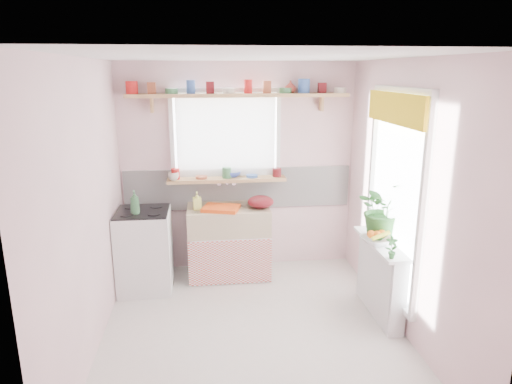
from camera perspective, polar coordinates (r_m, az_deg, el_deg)
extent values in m
plane|color=silver|center=(4.50, -0.33, -17.12)|extent=(3.20, 3.20, 0.00)
plane|color=white|center=(3.82, -0.39, 16.60)|extent=(3.20, 3.20, 0.00)
plane|color=#FAD2D3|center=(5.53, -2.19, 3.02)|extent=(2.80, 0.00, 2.80)
plane|color=#FAD2D3|center=(2.51, 3.79, -12.09)|extent=(2.80, 0.00, 2.80)
plane|color=#FAD2D3|center=(4.08, -20.31, -2.23)|extent=(0.00, 3.20, 3.20)
plane|color=#FAD2D3|center=(4.36, 18.27, -0.99)|extent=(0.00, 3.20, 3.20)
cube|color=white|center=(5.57, -2.15, 0.47)|extent=(2.74, 0.03, 0.50)
cube|color=#CF8594|center=(5.62, -2.13, -1.51)|extent=(2.74, 0.02, 0.12)
cube|color=white|center=(5.45, -3.81, 7.09)|extent=(1.20, 0.01, 1.00)
cube|color=white|center=(5.38, -3.78, 6.99)|extent=(1.15, 0.02, 0.95)
cube|color=white|center=(4.53, 17.17, -0.31)|extent=(0.01, 1.10, 1.90)
cube|color=yellow|center=(4.36, 16.95, 9.97)|extent=(0.03, 1.20, 0.28)
cube|color=white|center=(5.52, -3.41, -7.62)|extent=(0.85, 0.55, 0.55)
cube|color=#D74A3F|center=(5.26, -3.22, -8.78)|extent=(0.95, 0.02, 0.53)
cube|color=#C0B08C|center=(5.37, -3.48, -3.43)|extent=(0.95, 0.55, 0.30)
cylinder|color=silver|center=(5.50, -3.69, 1.34)|extent=(0.03, 0.22, 0.03)
cube|color=white|center=(5.26, -13.74, -7.16)|extent=(0.58, 0.58, 0.90)
cube|color=black|center=(5.11, -14.05, -2.42)|extent=(0.56, 0.56, 0.02)
cylinder|color=black|center=(4.99, -15.85, -2.77)|extent=(0.14, 0.14, 0.01)
cylinder|color=black|center=(4.96, -12.65, -2.69)|extent=(0.14, 0.14, 0.01)
cylinder|color=black|center=(5.26, -15.39, -1.85)|extent=(0.14, 0.14, 0.01)
cylinder|color=black|center=(5.22, -12.35, -1.77)|extent=(0.14, 0.14, 0.01)
cube|color=white|center=(4.79, 15.30, -10.50)|extent=(0.15, 0.90, 0.75)
cube|color=white|center=(4.63, 15.28, -6.22)|extent=(0.22, 0.95, 0.03)
cube|color=tan|center=(5.43, -3.66, 1.58)|extent=(1.40, 0.22, 0.04)
cube|color=tan|center=(5.29, -2.17, 11.99)|extent=(2.52, 0.24, 0.04)
cylinder|color=red|center=(5.32, -15.26, 12.38)|extent=(0.11, 0.11, 0.12)
cylinder|color=#A55133|center=(5.30, -12.91, 12.51)|extent=(0.11, 0.11, 0.12)
cylinder|color=#3F7F4C|center=(5.28, -10.52, 12.30)|extent=(0.11, 0.11, 0.06)
cylinder|color=#3359A5|center=(5.27, -8.15, 12.72)|extent=(0.11, 0.11, 0.12)
cylinder|color=#590F14|center=(5.27, -5.76, 12.79)|extent=(0.11, 0.11, 0.12)
cylinder|color=silver|center=(5.28, -3.37, 12.52)|extent=(0.11, 0.11, 0.06)
cylinder|color=red|center=(5.29, -0.99, 12.87)|extent=(0.11, 0.11, 0.12)
cylinder|color=#A55133|center=(5.32, 1.37, 12.88)|extent=(0.11, 0.11, 0.12)
cylinder|color=#3F7F4C|center=(5.35, 3.69, 12.55)|extent=(0.11, 0.11, 0.06)
cylinder|color=#3359A5|center=(5.40, 6.00, 12.83)|extent=(0.11, 0.11, 0.12)
cylinder|color=#590F14|center=(5.45, 8.26, 12.78)|extent=(0.11, 0.11, 0.12)
cylinder|color=silver|center=(5.51, 10.46, 12.40)|extent=(0.11, 0.11, 0.06)
cylinder|color=red|center=(5.41, -10.24, 2.21)|extent=(0.11, 0.11, 0.12)
cylinder|color=#A55133|center=(5.40, -6.96, 2.31)|extent=(0.11, 0.11, 0.12)
cylinder|color=#3F7F4C|center=(5.41, -3.67, 2.09)|extent=(0.11, 0.11, 0.06)
cylinder|color=#3359A5|center=(5.43, -0.40, 2.49)|extent=(0.11, 0.11, 0.12)
cylinder|color=#590F14|center=(5.47, 2.83, 2.57)|extent=(0.11, 0.11, 0.12)
cube|color=#FC5616|center=(5.22, -4.39, -2.04)|extent=(0.47, 0.40, 0.04)
ellipsoid|color=#5E1017|center=(5.29, 0.58, -1.23)|extent=(0.39, 0.39, 0.14)
imported|color=#2C6428|center=(4.68, 15.57, -2.05)|extent=(0.65, 0.60, 0.58)
imported|color=white|center=(4.55, 14.82, -5.88)|extent=(0.36, 0.36, 0.07)
imported|color=#276329|center=(4.22, 16.63, -6.67)|extent=(0.11, 0.08, 0.21)
imported|color=#E5F06B|center=(5.24, -7.37, -1.09)|extent=(0.10, 0.10, 0.21)
imported|color=beige|center=(5.36, -10.27, 1.94)|extent=(0.14, 0.14, 0.10)
imported|color=#3348A8|center=(5.48, -3.02, 2.28)|extent=(0.22, 0.22, 0.07)
imported|color=#A63E33|center=(5.42, 4.33, 12.99)|extent=(0.15, 0.15, 0.14)
imported|color=#387043|center=(4.99, -14.93, -1.26)|extent=(0.12, 0.12, 0.26)
sphere|color=orange|center=(4.53, 14.87, -5.20)|extent=(0.08, 0.08, 0.08)
sphere|color=orange|center=(4.58, 15.44, -5.02)|extent=(0.08, 0.08, 0.08)
sphere|color=orange|center=(4.53, 14.19, -5.15)|extent=(0.08, 0.08, 0.08)
cylinder|color=gold|center=(4.49, 15.35, -5.27)|extent=(0.18, 0.04, 0.10)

